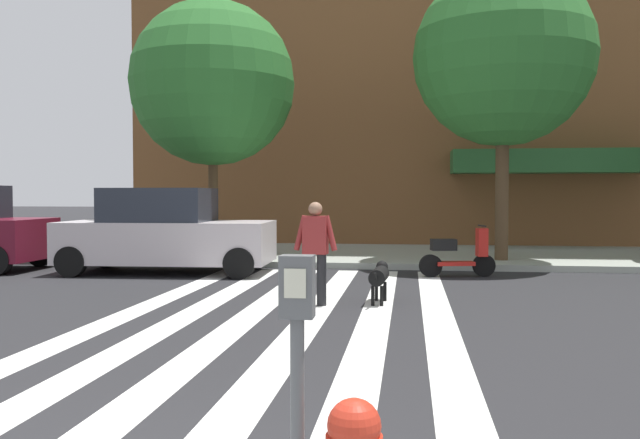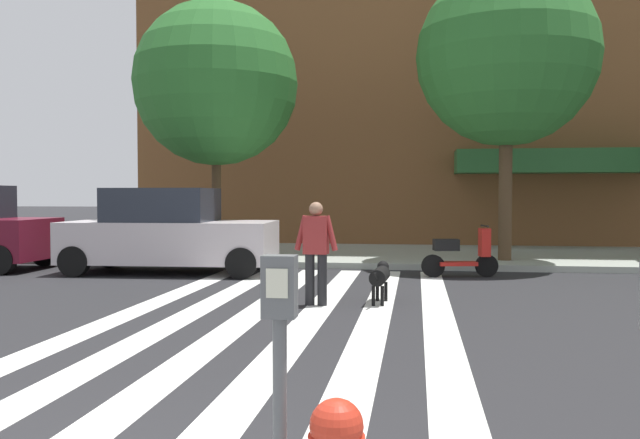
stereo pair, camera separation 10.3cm
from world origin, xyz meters
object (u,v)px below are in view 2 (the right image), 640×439
object	(u,v)px
parked_car_behind_first	(168,233)
dog_on_leash	(380,276)
pedestrian_dog_walker	(316,247)
parking_meter_third_along	(280,370)
street_tree_middle	(507,56)
parked_scooter	(460,255)
street_tree_nearest	(216,84)

from	to	relation	value
parked_car_behind_first	dog_on_leash	size ratio (longest dim) A/B	4.17
pedestrian_dog_walker	parked_car_behind_first	bearing A→B (deg)	135.43
parking_meter_third_along	dog_on_leash	bearing A→B (deg)	90.08
parked_car_behind_first	street_tree_middle	world-z (taller)	street_tree_middle
parked_car_behind_first	dog_on_leash	xyz separation A→B (m)	(4.91, -3.48, -0.45)
parked_car_behind_first	pedestrian_dog_walker	xyz separation A→B (m)	(3.92, -3.86, 0.03)
parked_car_behind_first	street_tree_middle	bearing A→B (deg)	18.10
parked_scooter	street_tree_middle	size ratio (longest dim) A/B	0.23
parking_meter_third_along	dog_on_leash	xyz separation A→B (m)	(-0.01, 8.05, -0.59)
parked_scooter	parked_car_behind_first	bearing A→B (deg)	-178.76
parked_scooter	pedestrian_dog_walker	xyz separation A→B (m)	(-2.49, -4.00, 0.45)
parking_meter_third_along	parked_car_behind_first	distance (m)	12.54
parked_scooter	pedestrian_dog_walker	size ratio (longest dim) A/B	0.99
parking_meter_third_along	dog_on_leash	distance (m)	8.07
street_tree_nearest	street_tree_middle	bearing A→B (deg)	1.42
parked_car_behind_first	street_tree_middle	size ratio (longest dim) A/B	0.65
parked_car_behind_first	parked_scooter	bearing A→B (deg)	1.24
street_tree_nearest	street_tree_middle	world-z (taller)	street_tree_middle
parking_meter_third_along	parked_scooter	xyz separation A→B (m)	(1.49, 11.67, -0.55)
parked_scooter	pedestrian_dog_walker	distance (m)	4.73
parked_car_behind_first	pedestrian_dog_walker	bearing A→B (deg)	-44.57
parking_meter_third_along	pedestrian_dog_walker	size ratio (longest dim) A/B	0.83
parked_scooter	dog_on_leash	xyz separation A→B (m)	(-1.50, -3.62, -0.03)
street_tree_middle	parking_meter_third_along	bearing A→B (deg)	-100.92
street_tree_nearest	pedestrian_dog_walker	size ratio (longest dim) A/B	3.98
parked_car_behind_first	parked_scooter	distance (m)	6.43
street_tree_nearest	parked_car_behind_first	bearing A→B (deg)	-99.96
parked_car_behind_first	parked_scooter	xyz separation A→B (m)	(6.41, 0.14, -0.42)
parked_car_behind_first	street_tree_nearest	xyz separation A→B (m)	(0.41, 2.31, 3.68)
parked_scooter	pedestrian_dog_walker	world-z (taller)	pedestrian_dog_walker
parked_scooter	street_tree_nearest	world-z (taller)	street_tree_nearest
parking_meter_third_along	street_tree_middle	size ratio (longest dim) A/B	0.19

